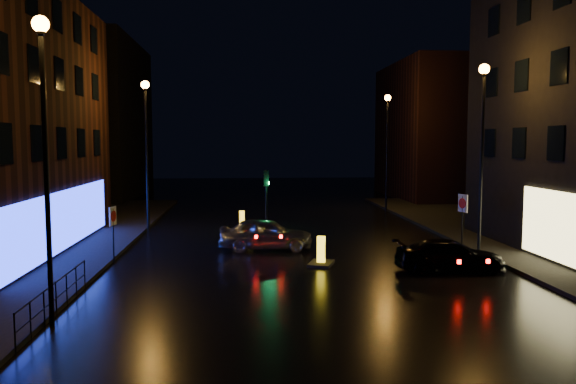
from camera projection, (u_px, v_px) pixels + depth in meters
The scene contains 15 objects.
ground at pixel (322, 299), 18.08m from camera, with size 120.00×120.00×0.00m, color black.
building_far_left at pixel (93, 120), 50.89m from camera, with size 8.00×16.00×14.00m, color black.
building_far_right at pixel (437, 131), 50.52m from camera, with size 8.00×14.00×12.00m, color black.
street_lamp_lnear at pixel (44, 123), 14.96m from camera, with size 0.44×0.44×8.37m.
street_lamp_lfar at pixel (146, 132), 30.84m from camera, with size 0.44×0.44×8.37m.
street_lamp_rnear at pixel (482, 130), 24.17m from camera, with size 0.44×0.44×8.37m.
street_lamp_rfar at pixel (387, 134), 40.05m from camera, with size 0.44×0.44×8.37m.
traffic_signal at pixel (266, 222), 31.83m from camera, with size 1.40×2.40×3.45m.
guard_railing at pixel (56, 290), 16.37m from camera, with size 0.05×6.04×1.00m.
silver_hatchback at pixel (266, 234), 26.32m from camera, with size 1.76×4.37×1.49m, color #A0A3A7.
dark_sedan at pixel (450, 256), 21.92m from camera, with size 1.73×4.25×1.23m, color black.
bollard_near at pixel (321, 259), 23.08m from camera, with size 1.32×1.59×1.19m.
bollard_far at pixel (242, 226), 32.15m from camera, with size 0.89×1.30×1.11m.
road_sign_left at pixel (113, 221), 23.20m from camera, with size 0.18×0.57×2.38m.
road_sign_right at pixel (463, 208), 26.63m from camera, with size 0.25×0.61×2.57m.
Camera 1 is at (-2.54, -17.55, 5.08)m, focal length 35.00 mm.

